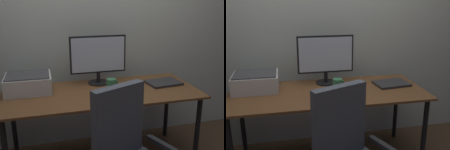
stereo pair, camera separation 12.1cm
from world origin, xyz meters
The scene contains 8 objects.
back_wall centered at (0.00, 0.54, 1.30)m, with size 6.40×0.10×2.60m, color beige.
desk centered at (0.00, 0.00, 0.66)m, with size 1.76×0.74×0.74m.
monitor centered at (0.02, 0.23, 1.01)m, with size 0.54×0.20×0.47m.
keyboard centered at (0.04, -0.23, 0.75)m, with size 0.29×0.11×0.02m, color #B7BABC.
mouse centered at (0.23, -0.21, 0.76)m, with size 0.06×0.10×0.03m, color black.
coffee_mug centered at (0.09, 0.01, 0.79)m, with size 0.10×0.09×0.11m.
laptop centered at (0.64, 0.05, 0.75)m, with size 0.32×0.23×0.02m, color #2D2D30.
printer centered at (-0.64, 0.17, 0.82)m, with size 0.40×0.34×0.16m.
Camera 1 is at (-0.49, -2.18, 1.58)m, focal length 42.20 mm.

